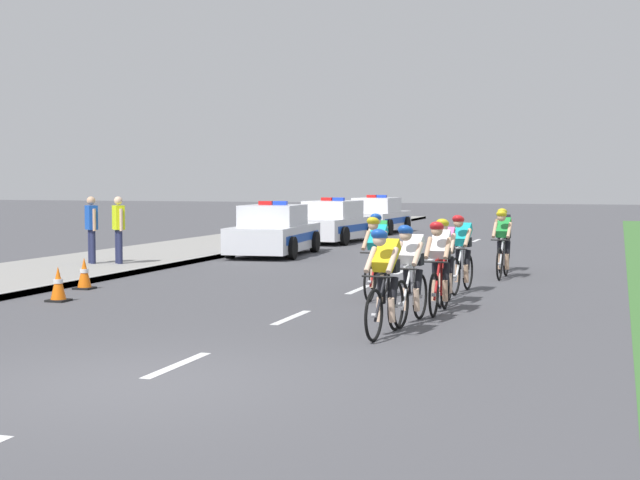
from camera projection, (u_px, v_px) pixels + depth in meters
ground_plane at (135, 383)px, 9.97m from camera, size 160.00×160.00×0.00m
sidewalk_slab at (138, 257)px, 25.65m from camera, size 4.11×60.00×0.12m
kerb_edge at (203, 259)px, 25.04m from camera, size 0.16×60.00×0.13m
lane_markings_centre at (383, 279)px, 20.43m from camera, size 0.14×29.60×0.01m
cyclist_lead at (385, 281)px, 12.91m from camera, size 0.44×1.72×1.56m
cyclist_second at (410, 273)px, 14.03m from camera, size 0.44×1.72×1.56m
cyclist_third at (439, 266)px, 15.17m from camera, size 0.42×1.72×1.56m
cyclist_fourth at (445, 260)px, 16.30m from camera, size 0.42×1.72×1.56m
cyclist_fifth at (377, 256)px, 17.04m from camera, size 0.42×1.72×1.56m
cyclist_sixth at (378, 249)px, 18.87m from camera, size 0.43×1.72×1.56m
cyclist_seventh at (461, 252)px, 17.98m from camera, size 0.45×1.72×1.56m
cyclist_eighth at (503, 243)px, 20.64m from camera, size 0.42×1.72×1.56m
cyclist_ninth at (503, 239)px, 22.22m from camera, size 0.42×1.72×1.56m
police_car_nearest at (274, 232)px, 27.01m from camera, size 2.27×4.53×1.59m
police_car_second at (334, 223)px, 32.67m from camera, size 2.24×4.52×1.59m
police_car_third at (377, 217)px, 38.54m from camera, size 2.14×4.47×1.59m
traffic_cone_near at (84, 274)px, 18.58m from camera, size 0.36×0.36×0.64m
traffic_cone_mid at (58, 284)px, 16.68m from camera, size 0.36×0.36×0.64m
spectator_closest at (119, 225)px, 22.95m from camera, size 0.44×0.41×1.68m
spectator_back at (91, 225)px, 22.97m from camera, size 0.45×0.40×1.68m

